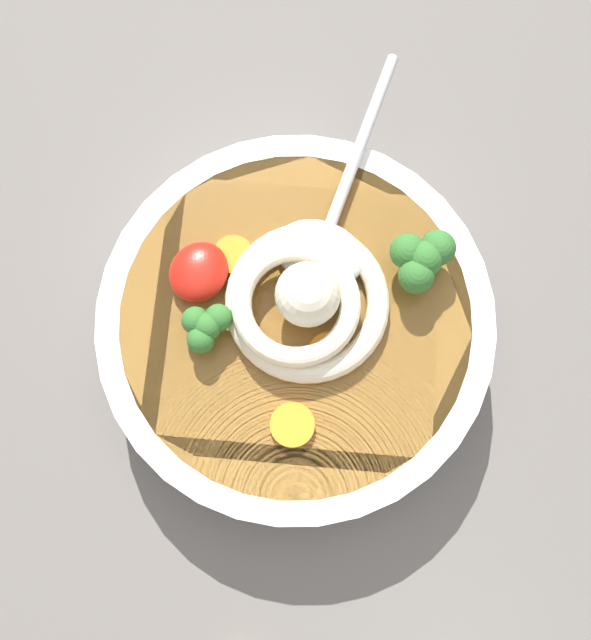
{
  "coord_description": "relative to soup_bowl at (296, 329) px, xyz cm",
  "views": [
    {
      "loc": [
        11.94,
        2.24,
        59.85
      ],
      "look_at": [
        1.96,
        -2.96,
        10.16
      ],
      "focal_mm": 44.28,
      "sensor_mm": 36.0,
      "label": 1
    }
  ],
  "objects": [
    {
      "name": "carrot_slice_beside_noodles",
      "position": [
        6.11,
        2.53,
        3.22
      ],
      "size": [
        2.81,
        2.81,
        0.59
      ],
      "primitive_type": "cylinder",
      "color": "orange",
      "rests_on": "soup_bowl"
    },
    {
      "name": "table_slab",
      "position": [
        -1.96,
        2.96,
        -5.18
      ],
      "size": [
        116.52,
        116.52,
        4.1
      ],
      "primitive_type": "cube",
      "color": "#5B5651",
      "rests_on": "ground"
    },
    {
      "name": "carrot_slice_extra_a",
      "position": [
        -2.33,
        -5.63,
        3.15
      ],
      "size": [
        2.63,
        2.63,
        0.44
      ],
      "primitive_type": "cylinder",
      "color": "orange",
      "rests_on": "soup_bowl"
    },
    {
      "name": "broccoli_floret_beside_chili",
      "position": [
        3.29,
        -4.6,
        4.65
      ],
      "size": [
        3.47,
        2.99,
        2.75
      ],
      "color": "#7A9E60",
      "rests_on": "soup_bowl"
    },
    {
      "name": "soup_spoon",
      "position": [
        -5.9,
        -0.76,
        3.73
      ],
      "size": [
        17.49,
        6.51,
        1.6
      ],
      "rotation": [
        0.0,
        0.0,
        3.27
      ],
      "color": "#B7B7BC",
      "rests_on": "soup_bowl"
    },
    {
      "name": "broccoli_floret_rear",
      "position": [
        -6.72,
        5.45,
        5.16
      ],
      "size": [
        4.52,
        3.89,
        3.57
      ],
      "color": "#7A9E60",
      "rests_on": "soup_bowl"
    },
    {
      "name": "chili_sauce_dollop",
      "position": [
        0.24,
        -6.91,
        3.86
      ],
      "size": [
        4.14,
        3.72,
        1.86
      ],
      "primitive_type": "ellipsoid",
      "color": "#B2190F",
      "rests_on": "soup_bowl"
    },
    {
      "name": "soup_bowl",
      "position": [
        0.0,
        0.0,
        0.0
      ],
      "size": [
        26.03,
        26.03,
        6.05
      ],
      "color": "white",
      "rests_on": "table_slab"
    },
    {
      "name": "noodle_pile",
      "position": [
        -1.06,
        0.07,
        4.39
      ],
      "size": [
        11.65,
        11.42,
        4.68
      ],
      "color": "beige",
      "rests_on": "soup_bowl"
    },
    {
      "name": "carrot_slice_right",
      "position": [
        1.01,
        3.17,
        3.22
      ],
      "size": [
        2.78,
        2.78,
        0.58
      ],
      "primitive_type": "cylinder",
      "color": "orange",
      "rests_on": "soup_bowl"
    }
  ]
}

